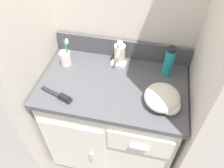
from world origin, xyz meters
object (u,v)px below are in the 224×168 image
object	(u,v)px
soap_dispenser	(119,54)
hand_towel	(164,99)
toothbrush_cup	(66,58)
shaving_cream_can	(169,62)
hairbrush	(60,96)

from	to	relation	value
soap_dispenser	hand_towel	size ratio (longest dim) A/B	0.83
soap_dispenser	hand_towel	distance (m)	0.39
toothbrush_cup	shaving_cream_can	world-z (taller)	shaving_cream_can
toothbrush_cup	soap_dispenser	bearing A→B (deg)	14.65
soap_dispenser	hairbrush	xyz separation A→B (m)	(-0.25, -0.34, -0.06)
toothbrush_cup	soap_dispenser	world-z (taller)	toothbrush_cup
soap_dispenser	hand_towel	world-z (taller)	soap_dispenser
toothbrush_cup	hairbrush	bearing A→B (deg)	-76.12
shaving_cream_can	hand_towel	xyz separation A→B (m)	(-0.01, -0.23, -0.05)
hand_towel	hairbrush	bearing A→B (deg)	-172.16
soap_dispenser	hairbrush	distance (m)	0.43
toothbrush_cup	soap_dispenser	xyz separation A→B (m)	(0.31, 0.08, 0.02)
soap_dispenser	toothbrush_cup	bearing A→B (deg)	-165.35
hairbrush	shaving_cream_can	bearing A→B (deg)	48.35
hairbrush	hand_towel	world-z (taller)	hand_towel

